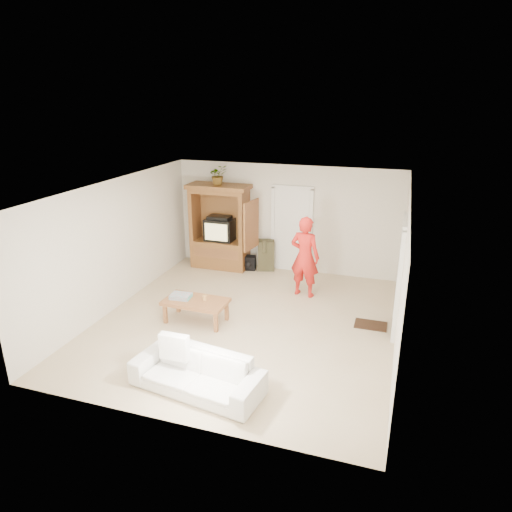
# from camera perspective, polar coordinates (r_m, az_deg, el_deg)

# --- Properties ---
(floor) EXTENTS (6.00, 6.00, 0.00)m
(floor) POSITION_cam_1_polar(r_m,az_deg,el_deg) (8.88, -1.25, -8.24)
(floor) COLOR tan
(floor) RESTS_ON ground
(ceiling) EXTENTS (6.00, 6.00, 0.00)m
(ceiling) POSITION_cam_1_polar(r_m,az_deg,el_deg) (8.01, -1.39, 8.44)
(ceiling) COLOR white
(ceiling) RESTS_ON floor
(wall_back) EXTENTS (5.50, 0.00, 5.50)m
(wall_back) POSITION_cam_1_polar(r_m,az_deg,el_deg) (11.11, 3.78, 4.69)
(wall_back) COLOR silver
(wall_back) RESTS_ON floor
(wall_front) EXTENTS (5.50, 0.00, 5.50)m
(wall_front) POSITION_cam_1_polar(r_m,az_deg,el_deg) (5.86, -11.12, -9.88)
(wall_front) COLOR silver
(wall_front) RESTS_ON floor
(wall_left) EXTENTS (0.00, 6.00, 6.00)m
(wall_left) POSITION_cam_1_polar(r_m,az_deg,el_deg) (9.58, -17.06, 1.40)
(wall_left) COLOR silver
(wall_left) RESTS_ON floor
(wall_right) EXTENTS (0.00, 6.00, 6.00)m
(wall_right) POSITION_cam_1_polar(r_m,az_deg,el_deg) (7.94, 17.79, -2.40)
(wall_right) COLOR silver
(wall_right) RESTS_ON floor
(armoire) EXTENTS (1.82, 1.14, 2.10)m
(armoire) POSITION_cam_1_polar(r_m,az_deg,el_deg) (11.38, -4.41, 2.99)
(armoire) COLOR brown
(armoire) RESTS_ON floor
(door_back) EXTENTS (0.85, 0.05, 2.04)m
(door_back) POSITION_cam_1_polar(r_m,az_deg,el_deg) (11.12, 4.46, 3.19)
(door_back) COLOR white
(door_back) RESTS_ON floor
(doorway_right) EXTENTS (0.05, 0.90, 2.04)m
(doorway_right) POSITION_cam_1_polar(r_m,az_deg,el_deg) (8.60, 17.51, -2.68)
(doorway_right) COLOR black
(doorway_right) RESTS_ON floor
(framed_picture) EXTENTS (0.03, 0.60, 0.48)m
(framed_picture) POSITION_cam_1_polar(r_m,az_deg,el_deg) (9.66, 18.07, 3.31)
(framed_picture) COLOR black
(framed_picture) RESTS_ON wall_right
(doormat) EXTENTS (0.60, 0.40, 0.02)m
(doormat) POSITION_cam_1_polar(r_m,az_deg,el_deg) (9.02, 14.14, -8.35)
(doormat) COLOR #382316
(doormat) RESTS_ON floor
(plant) EXTENTS (0.56, 0.56, 0.47)m
(plant) POSITION_cam_1_polar(r_m,az_deg,el_deg) (11.04, -4.78, 10.07)
(plant) COLOR #4C7238
(plant) RESTS_ON armoire
(man) EXTENTS (0.71, 0.53, 1.77)m
(man) POSITION_cam_1_polar(r_m,az_deg,el_deg) (9.75, 6.12, -0.10)
(man) COLOR red
(man) RESTS_ON floor
(sofa) EXTENTS (2.06, 1.06, 0.58)m
(sofa) POSITION_cam_1_polar(r_m,az_deg,el_deg) (6.96, -7.40, -14.30)
(sofa) COLOR silver
(sofa) RESTS_ON floor
(coffee_table) EXTENTS (1.23, 0.69, 0.45)m
(coffee_table) POSITION_cam_1_polar(r_m,az_deg,el_deg) (8.81, -7.55, -5.83)
(coffee_table) COLOR brown
(coffee_table) RESTS_ON floor
(towel) EXTENTS (0.40, 0.30, 0.08)m
(towel) POSITION_cam_1_polar(r_m,az_deg,el_deg) (8.89, -9.38, -4.97)
(towel) COLOR #D34665
(towel) RESTS_ON coffee_table
(candle) EXTENTS (0.08, 0.08, 0.10)m
(candle) POSITION_cam_1_polar(r_m,az_deg,el_deg) (8.74, -6.44, -5.20)
(candle) COLOR tan
(candle) RESTS_ON coffee_table
(backpack_black) EXTENTS (0.32, 0.22, 0.37)m
(backpack_black) POSITION_cam_1_polar(r_m,az_deg,el_deg) (11.32, -0.84, -0.90)
(backpack_black) COLOR black
(backpack_black) RESTS_ON floor
(backpack_olive) EXTENTS (0.47, 0.40, 0.77)m
(backpack_olive) POSITION_cam_1_polar(r_m,az_deg,el_deg) (11.30, 1.26, 0.12)
(backpack_olive) COLOR #47442B
(backpack_olive) RESTS_ON floor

